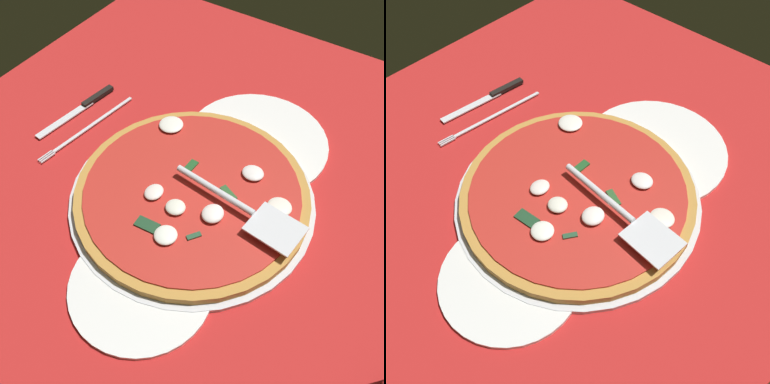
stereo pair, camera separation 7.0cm
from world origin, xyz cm
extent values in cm
cube|color=#B4201F|center=(0.00, 0.00, -0.40)|extent=(105.25, 105.25, 0.80)
cube|color=white|center=(-28.70, 0.00, 0.05)|extent=(9.57, 9.57, 0.10)
cube|color=silver|center=(-19.14, -9.57, 0.05)|extent=(9.57, 9.57, 0.10)
cube|color=silver|center=(-19.14, 9.57, 0.05)|extent=(9.57, 9.57, 0.10)
cube|color=silver|center=(-9.57, -19.14, 0.05)|extent=(9.57, 9.57, 0.10)
cube|color=white|center=(-9.57, 0.00, 0.05)|extent=(9.57, 9.57, 0.10)
cube|color=silver|center=(-9.57, 19.14, 0.05)|extent=(9.57, 9.57, 0.10)
cube|color=silver|center=(0.00, -28.70, 0.05)|extent=(9.57, 9.57, 0.10)
cube|color=white|center=(0.00, -9.57, 0.05)|extent=(9.57, 9.57, 0.10)
cube|color=silver|center=(0.00, 9.57, 0.05)|extent=(9.57, 9.57, 0.10)
cube|color=silver|center=(0.00, 28.70, 0.05)|extent=(9.57, 9.57, 0.10)
cube|color=white|center=(0.00, 47.84, 0.05)|extent=(9.57, 9.57, 0.10)
cube|color=silver|center=(9.57, -19.14, 0.05)|extent=(9.57, 9.57, 0.10)
cube|color=silver|center=(9.57, 0.00, 0.05)|extent=(9.57, 9.57, 0.10)
cube|color=silver|center=(9.57, 19.14, 0.05)|extent=(9.57, 9.57, 0.10)
cube|color=white|center=(9.57, 38.27, 0.05)|extent=(9.57, 9.57, 0.10)
cube|color=silver|center=(19.14, -9.57, 0.05)|extent=(9.57, 9.57, 0.10)
cube|color=silver|center=(19.14, 9.57, 0.05)|extent=(9.57, 9.57, 0.10)
cube|color=silver|center=(19.14, 28.70, 0.05)|extent=(9.57, 9.57, 0.10)
cube|color=white|center=(19.14, 47.84, 0.05)|extent=(9.57, 9.57, 0.10)
cube|color=silver|center=(28.70, -19.14, 0.05)|extent=(9.57, 9.57, 0.10)
cube|color=white|center=(28.70, 0.00, 0.05)|extent=(9.57, 9.57, 0.10)
cube|color=silver|center=(28.70, 19.14, 0.05)|extent=(9.57, 9.57, 0.10)
cube|color=silver|center=(28.70, 38.27, 0.05)|extent=(9.57, 9.57, 0.10)
cube|color=silver|center=(38.27, -9.57, 0.05)|extent=(9.57, 9.57, 0.10)
cube|color=white|center=(38.27, 9.57, 0.05)|extent=(9.57, 9.57, 0.10)
cube|color=white|center=(38.27, 28.70, 0.05)|extent=(9.57, 9.57, 0.10)
cube|color=white|center=(38.27, 47.84, 0.05)|extent=(9.57, 9.57, 0.10)
cube|color=white|center=(47.84, 0.00, 0.05)|extent=(9.57, 9.57, 0.10)
cube|color=white|center=(47.84, 19.14, 0.05)|extent=(9.57, 9.57, 0.10)
cube|color=silver|center=(47.84, 38.27, 0.05)|extent=(9.57, 9.57, 0.10)
cylinder|color=silver|center=(-0.71, 2.59, 0.65)|extent=(38.89, 38.89, 1.11)
cylinder|color=silver|center=(-17.39, -0.06, 0.60)|extent=(20.20, 20.20, 1.00)
cylinder|color=white|center=(16.22, 0.25, 0.60)|extent=(25.13, 25.13, 1.00)
cylinder|color=#B98238|center=(-0.71, 2.59, 1.89)|extent=(36.98, 36.98, 1.37)
cylinder|color=red|center=(-0.71, 2.59, 2.72)|extent=(34.07, 34.07, 0.30)
ellipsoid|color=silver|center=(3.44, -10.44, 3.30)|extent=(3.54, 3.75, 0.85)
ellipsoid|color=white|center=(9.16, 13.47, 3.33)|extent=(4.22, 4.24, 0.92)
ellipsoid|color=white|center=(-10.12, 0.90, 3.37)|extent=(3.41, 3.41, 0.98)
ellipsoid|color=white|center=(-3.27, -2.78, 3.47)|extent=(3.58, 3.24, 1.20)
ellipsoid|color=silver|center=(-4.70, 6.98, 3.35)|extent=(3.31, 2.78, 0.95)
ellipsoid|color=silver|center=(7.10, -3.92, 3.37)|extent=(3.23, 3.54, 0.99)
ellipsoid|color=silver|center=(-5.28, 2.54, 3.39)|extent=(2.96, 3.09, 1.03)
cube|color=#234A2F|center=(-7.84, -2.43, 3.02)|extent=(2.21, 1.89, 0.30)
cube|color=#1D5023|center=(2.85, 5.35, 3.02)|extent=(3.26, 1.39, 0.30)
cube|color=#285428|center=(1.67, -2.61, 3.02)|extent=(2.29, 3.36, 0.30)
cube|color=#1C4025|center=(-9.99, 4.32, 3.02)|extent=(2.20, 3.75, 0.30)
cube|color=silver|center=(-1.06, -11.87, 4.22)|extent=(6.76, 8.08, 0.30)
cylinder|color=silver|center=(-0.05, -1.06, 4.57)|extent=(2.31, 14.19, 1.00)
cube|color=white|center=(4.08, 29.56, 0.40)|extent=(18.08, 13.13, 0.60)
cube|color=silver|center=(3.78, 27.06, 0.83)|extent=(18.82, 2.88, 0.25)
cube|color=silver|center=(-7.03, 28.82, 0.83)|extent=(3.00, 0.58, 0.25)
cube|color=silver|center=(-7.08, 28.38, 0.83)|extent=(3.00, 0.58, 0.25)
cube|color=silver|center=(-7.13, 27.95, 0.83)|extent=(3.00, 0.58, 0.25)
cube|color=black|center=(9.80, 31.39, 1.10)|extent=(7.36, 2.07, 0.80)
cube|color=silver|center=(1.68, 32.38, 0.83)|extent=(12.80, 2.93, 0.25)
camera|label=1|loc=(-36.93, -21.28, 56.77)|focal=41.52mm
camera|label=2|loc=(-32.65, -26.77, 56.77)|focal=41.52mm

